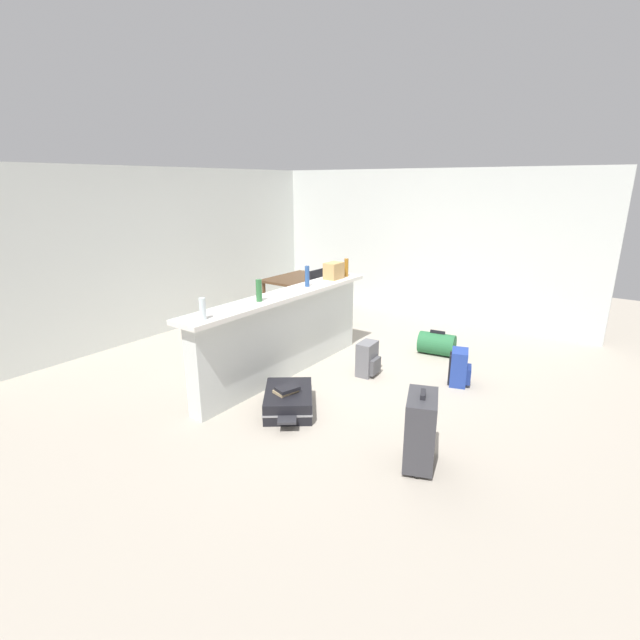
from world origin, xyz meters
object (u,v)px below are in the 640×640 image
(dining_table, at_px, (298,283))
(grocery_bag, at_px, (334,271))
(suitcase_flat_black, at_px, (288,401))
(duffel_bag_green, at_px, (437,344))
(dining_chair_near_partition, at_px, (322,296))
(suitcase_upright_charcoal, at_px, (420,430))
(backpack_grey, at_px, (368,359))
(bottle_clear, at_px, (203,309))
(backpack_blue, at_px, (460,368))
(bottle_amber, at_px, (346,267))
(bottle_blue, at_px, (307,276))
(bottle_green, at_px, (259,290))
(book_stack, at_px, (287,390))

(dining_table, bearing_deg, grocery_bag, -124.23)
(suitcase_flat_black, relative_size, duffel_bag_green, 1.65)
(dining_chair_near_partition, xyz_separation_m, suitcase_upright_charcoal, (-2.69, -2.91, -0.19))
(grocery_bag, bearing_deg, backpack_grey, -119.15)
(bottle_clear, height_order, backpack_blue, bottle_clear)
(dining_table, xyz_separation_m, backpack_grey, (-1.36, -2.15, -0.44))
(bottle_amber, height_order, suitcase_upright_charcoal, bottle_amber)
(bottle_clear, distance_m, backpack_grey, 2.20)
(bottle_blue, bearing_deg, backpack_blue, -74.25)
(backpack_blue, bearing_deg, duffel_bag_green, 37.07)
(bottle_blue, xyz_separation_m, grocery_bag, (0.58, -0.00, -0.02))
(bottle_clear, distance_m, suitcase_upright_charcoal, 2.25)
(bottle_clear, bearing_deg, bottle_blue, 2.23)
(suitcase_upright_charcoal, bearing_deg, suitcase_flat_black, 86.09)
(bottle_blue, height_order, grocery_bag, bottle_blue)
(grocery_bag, xyz_separation_m, suitcase_flat_black, (-1.73, -0.62, -1.03))
(bottle_clear, height_order, dining_chair_near_partition, bottle_clear)
(bottle_blue, height_order, suitcase_upright_charcoal, bottle_blue)
(bottle_clear, xyz_separation_m, suitcase_upright_charcoal, (0.47, -2.05, -0.81))
(bottle_amber, bearing_deg, dining_chair_near_partition, 54.13)
(bottle_clear, bearing_deg, bottle_green, 3.21)
(grocery_bag, height_order, book_stack, grocery_bag)
(bottle_blue, height_order, duffel_bag_green, bottle_blue)
(bottle_green, height_order, bottle_amber, bottle_amber)
(dining_table, relative_size, book_stack, 4.28)
(bottle_blue, relative_size, grocery_bag, 1.00)
(backpack_grey, bearing_deg, suitcase_upright_charcoal, -136.82)
(backpack_blue, bearing_deg, bottle_clear, 141.70)
(backpack_grey, height_order, book_stack, backpack_grey)
(bottle_clear, height_order, bottle_amber, bottle_amber)
(suitcase_flat_black, xyz_separation_m, duffel_bag_green, (2.45, -0.62, 0.04))
(bottle_clear, relative_size, dining_table, 0.19)
(duffel_bag_green, height_order, suitcase_upright_charcoal, suitcase_upright_charcoal)
(dining_table, height_order, suitcase_upright_charcoal, dining_table)
(grocery_bag, bearing_deg, suitcase_flat_black, -160.42)
(bottle_clear, height_order, suitcase_flat_black, bottle_clear)
(bottle_blue, relative_size, backpack_grey, 0.62)
(bottle_green, distance_m, dining_table, 2.79)
(bottle_amber, xyz_separation_m, duffel_bag_green, (0.48, -1.19, -1.00))
(dining_table, distance_m, duffel_bag_green, 2.63)
(duffel_bag_green, distance_m, backpack_blue, 0.98)
(bottle_amber, relative_size, dining_table, 0.23)
(dining_table, xyz_separation_m, duffel_bag_green, (-0.19, -2.57, -0.50))
(bottle_blue, relative_size, dining_table, 0.24)
(bottle_blue, height_order, backpack_blue, bottle_blue)
(bottle_amber, xyz_separation_m, backpack_grey, (-0.70, -0.77, -0.95))
(grocery_bag, height_order, dining_chair_near_partition, grocery_bag)
(backpack_blue, bearing_deg, bottle_blue, 105.75)
(dining_table, bearing_deg, suitcase_flat_black, -143.55)
(backpack_grey, relative_size, duffel_bag_green, 0.81)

